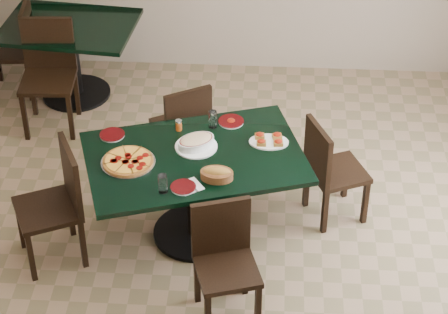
# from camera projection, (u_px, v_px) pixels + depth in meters

# --- Properties ---
(floor) EXTENTS (5.50, 5.50, 0.00)m
(floor) POSITION_uv_depth(u_px,v_px,m) (230.00, 250.00, 6.63)
(floor) COLOR #84674C
(floor) RESTS_ON ground
(room_shell) EXTENTS (5.50, 5.50, 5.50)m
(room_shell) POSITION_uv_depth(u_px,v_px,m) (365.00, 11.00, 7.26)
(room_shell) COLOR silver
(room_shell) RESTS_ON floor
(main_table) EXTENTS (1.79, 1.43, 0.75)m
(main_table) POSITION_uv_depth(u_px,v_px,m) (195.00, 176.00, 6.44)
(main_table) COLOR black
(main_table) RESTS_ON floor
(back_table) EXTENTS (1.27, 0.98, 0.75)m
(back_table) POSITION_uv_depth(u_px,v_px,m) (71.00, 46.00, 8.09)
(back_table) COLOR black
(back_table) RESTS_ON floor
(chair_far) EXTENTS (0.55, 0.55, 0.86)m
(chair_far) POSITION_uv_depth(u_px,v_px,m) (184.00, 125.00, 7.13)
(chair_far) COLOR black
(chair_far) RESTS_ON floor
(chair_near) EXTENTS (0.51, 0.51, 0.87)m
(chair_near) POSITION_uv_depth(u_px,v_px,m) (224.00, 255.00, 5.87)
(chair_near) COLOR black
(chair_near) RESTS_ON floor
(chair_right) EXTENTS (0.53, 0.53, 0.87)m
(chair_right) POSITION_uv_depth(u_px,v_px,m) (329.00, 167.00, 6.66)
(chair_right) COLOR black
(chair_right) RESTS_ON floor
(chair_left) EXTENTS (0.59, 0.59, 0.95)m
(chair_left) POSITION_uv_depth(u_px,v_px,m) (58.00, 198.00, 6.28)
(chair_left) COLOR black
(chair_left) RESTS_ON floor
(back_chair_near) EXTENTS (0.49, 0.49, 0.99)m
(back_chair_near) POSITION_uv_depth(u_px,v_px,m) (49.00, 68.00, 7.71)
(back_chair_near) COLOR black
(back_chair_near) RESTS_ON floor
(back_chair_left) EXTENTS (0.45, 0.45, 0.90)m
(back_chair_left) POSITION_uv_depth(u_px,v_px,m) (18.00, 44.00, 8.16)
(back_chair_left) COLOR black
(back_chair_left) RESTS_ON floor
(pepperoni_pizza) EXTENTS (0.39, 0.39, 0.04)m
(pepperoni_pizza) POSITION_uv_depth(u_px,v_px,m) (128.00, 161.00, 6.25)
(pepperoni_pizza) COLOR #B5B4BB
(pepperoni_pizza) RESTS_ON main_table
(lasagna_casserole) EXTENTS (0.34, 0.31, 0.09)m
(lasagna_casserole) POSITION_uv_depth(u_px,v_px,m) (196.00, 142.00, 6.39)
(lasagna_casserole) COLOR white
(lasagna_casserole) RESTS_ON main_table
(bread_basket) EXTENTS (0.24, 0.17, 0.10)m
(bread_basket) POSITION_uv_depth(u_px,v_px,m) (217.00, 174.00, 6.09)
(bread_basket) COLOR brown
(bread_basket) RESTS_ON main_table
(bruschetta_platter) EXTENTS (0.30, 0.21, 0.05)m
(bruschetta_platter) POSITION_uv_depth(u_px,v_px,m) (269.00, 140.00, 6.45)
(bruschetta_platter) COLOR white
(bruschetta_platter) RESTS_ON main_table
(side_plate_near) EXTENTS (0.18, 0.18, 0.02)m
(side_plate_near) POSITION_uv_depth(u_px,v_px,m) (183.00, 187.00, 6.02)
(side_plate_near) COLOR white
(side_plate_near) RESTS_ON main_table
(side_plate_far_r) EXTENTS (0.20, 0.20, 0.03)m
(side_plate_far_r) POSITION_uv_depth(u_px,v_px,m) (231.00, 121.00, 6.67)
(side_plate_far_r) COLOR white
(side_plate_far_r) RESTS_ON main_table
(side_plate_far_l) EXTENTS (0.19, 0.19, 0.02)m
(side_plate_far_l) POSITION_uv_depth(u_px,v_px,m) (112.00, 135.00, 6.53)
(side_plate_far_l) COLOR white
(side_plate_far_l) RESTS_ON main_table
(napkin_setting) EXTENTS (0.22, 0.22, 0.01)m
(napkin_setting) POSITION_uv_depth(u_px,v_px,m) (190.00, 186.00, 6.04)
(napkin_setting) COLOR white
(napkin_setting) RESTS_ON main_table
(water_glass_a) EXTENTS (0.06, 0.06, 0.14)m
(water_glass_a) POSITION_uv_depth(u_px,v_px,m) (213.00, 119.00, 6.59)
(water_glass_a) COLOR silver
(water_glass_a) RESTS_ON main_table
(water_glass_b) EXTENTS (0.06, 0.06, 0.14)m
(water_glass_b) POSITION_uv_depth(u_px,v_px,m) (163.00, 184.00, 5.96)
(water_glass_b) COLOR silver
(water_glass_b) RESTS_ON main_table
(pepper_shaker) EXTENTS (0.05, 0.05, 0.09)m
(pepper_shaker) POSITION_uv_depth(u_px,v_px,m) (179.00, 125.00, 6.57)
(pepper_shaker) COLOR #C85315
(pepper_shaker) RESTS_ON main_table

